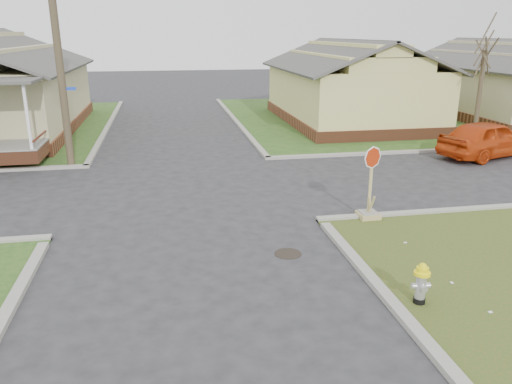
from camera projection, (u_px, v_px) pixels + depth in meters
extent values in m
plane|color=#28272A|center=(194.00, 252.00, 11.94)|extent=(120.00, 120.00, 0.00)
cylinder|color=black|center=(288.00, 254.00, 11.85)|extent=(0.64, 0.64, 0.01)
cube|color=brown|center=(348.00, 117.00, 29.02)|extent=(7.20, 11.20, 0.60)
cube|color=#E4E186|center=(349.00, 89.00, 28.53)|extent=(7.00, 11.00, 2.60)
cube|color=brown|center=(502.00, 112.00, 30.75)|extent=(7.20, 11.20, 0.60)
cube|color=beige|center=(506.00, 86.00, 30.26)|extent=(7.00, 11.00, 2.60)
cylinder|color=#413425|center=(58.00, 47.00, 18.17)|extent=(0.28, 0.28, 9.00)
cylinder|color=#413425|center=(479.00, 97.00, 23.25)|extent=(0.22, 0.22, 4.20)
cylinder|color=black|center=(419.00, 300.00, 9.61)|extent=(0.23, 0.23, 0.10)
cylinder|color=#BABABF|center=(421.00, 287.00, 9.52)|extent=(0.20, 0.20, 0.48)
sphere|color=#BABABF|center=(422.00, 275.00, 9.44)|extent=(0.20, 0.20, 0.20)
cylinder|color=#FFF10D|center=(422.00, 273.00, 9.43)|extent=(0.31, 0.31, 0.06)
cylinder|color=#FFF10D|center=(423.00, 270.00, 9.41)|extent=(0.23, 0.23, 0.10)
sphere|color=#FFF10D|center=(423.00, 267.00, 9.39)|extent=(0.16, 0.16, 0.16)
cube|color=tan|center=(368.00, 215.00, 14.02)|extent=(0.57, 0.57, 0.14)
cube|color=gray|center=(368.00, 212.00, 13.99)|extent=(0.46, 0.46, 0.04)
cube|color=tan|center=(371.00, 181.00, 13.72)|extent=(0.08, 0.04, 1.93)
cylinder|color=#AB260B|center=(373.00, 158.00, 13.47)|extent=(0.52, 0.23, 0.55)
cylinder|color=white|center=(373.00, 157.00, 13.48)|extent=(0.58, 0.25, 0.62)
imported|color=#C23B0D|center=(488.00, 139.00, 20.80)|extent=(4.91, 3.16, 1.56)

